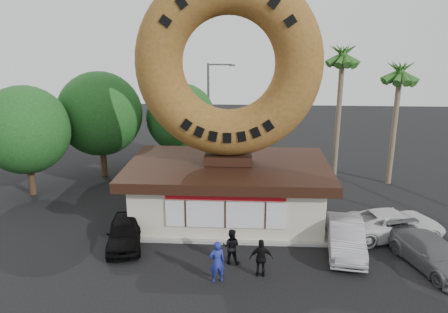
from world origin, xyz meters
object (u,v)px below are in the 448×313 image
Objects in this scene: donut_shop at (228,189)px; giant_donut at (228,64)px; car_white at (393,224)px; car_silver at (346,237)px; street_lamp at (210,110)px; person_left at (217,262)px; person_center at (231,246)px; person_right at (261,258)px; car_black at (125,232)px; car_grey at (432,253)px.

giant_donut is at bearing 90.00° from donut_shop.
car_silver is at bearing 111.23° from car_white.
person_left is (1.70, -16.64, -3.53)m from street_lamp.
car_silver is at bearing -157.28° from person_center.
person_right is at bearing 150.58° from person_center.
street_lamp is 16.87m from person_right.
giant_donut is 2.12× the size of car_silver.
car_black is at bearing -144.21° from giant_donut.
donut_shop is 6.42× the size of person_right.
donut_shop is 2.16× the size of car_white.
giant_donut is 5.64× the size of person_right.
person_left is 1.13× the size of person_center.
giant_donut is (0.00, 0.02, 6.96)m from donut_shop.
person_left is at bearing -146.50° from car_silver.
giant_donut is 5.17× the size of person_left.
person_center is at bearing -81.52° from street_lamp.
car_silver is (5.51, 1.39, -0.08)m from person_center.
car_black is (-5.39, 1.42, -0.14)m from person_center.
giant_donut is 1.90× the size of car_white.
street_lamp is 19.09m from car_grey.
person_right is (3.60, -16.09, -3.61)m from street_lamp.
person_left is (-0.15, -6.64, -7.77)m from giant_donut.
street_lamp is (-1.86, 10.02, 2.72)m from donut_shop.
car_silver is (5.89, -3.62, -1.00)m from donut_shop.
person_left is at bearing -91.31° from giant_donut.
car_white is (8.86, 4.74, -0.23)m from person_left.
person_right reaches higher than person_center.
person_right is 0.38× the size of car_silver.
car_white is at bearing -48.40° from street_lamp.
giant_donut is at bearing -109.92° from person_left.
donut_shop is 6.25m from car_black.
person_left is at bearing -84.15° from street_lamp.
person_left is at bearing 107.62° from car_white.
car_black is (-4.85, 3.03, -0.25)m from person_left.
person_left is 5.73m from car_black.
person_center is 5.58m from car_black.
person_right is 0.37× the size of car_grey.
giant_donut reaches higher than car_white.
donut_shop is at bearing 155.51° from car_silver.
person_left is 0.40× the size of car_grey.
street_lamp is at bearing 100.50° from donut_shop.
car_grey is at bearing -52.63° from street_lamp.
person_right reaches higher than car_grey.
car_black is (-3.15, -13.61, -3.78)m from street_lamp.
person_center is 0.36× the size of car_grey.
car_white is (6.97, 4.19, -0.15)m from person_right.
street_lamp is 1.72× the size of car_silver.
street_lamp reaches higher than car_white.
donut_shop reaches higher than car_grey.
car_silver is 0.98× the size of car_grey.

